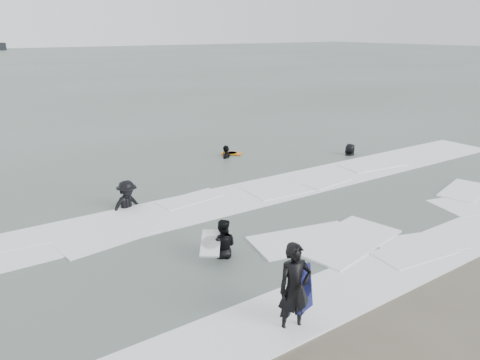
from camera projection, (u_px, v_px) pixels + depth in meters
ground at (349, 271)px, 11.96m from camera, size 320.00×320.00×0.00m
surfer_centre at (293, 329)px, 9.62m from camera, size 0.80×0.62×1.95m
surfer_wading at (223, 257)px, 12.67m from camera, size 1.02×0.97×1.65m
surfer_breaker at (128, 210)px, 15.97m from camera, size 1.35×0.95×1.90m
surfer_right_near at (226, 158)px, 22.35m from camera, size 1.07×1.03×1.79m
surfer_right_far at (350, 156)px, 22.72m from camera, size 0.94×0.69×1.77m
surf_foam at (263, 222)px, 14.86m from camera, size 30.03×9.06×0.09m
bodyboards at (241, 206)px, 14.93m from camera, size 7.43×12.99×1.25m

